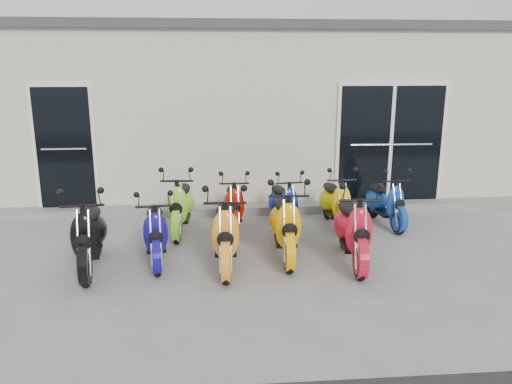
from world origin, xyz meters
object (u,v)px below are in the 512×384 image
scooter_back_green (180,198)px  scooter_back_blue (283,198)px  scooter_front_blue (155,224)px  scooter_front_orange_b (285,215)px  scooter_front_black (88,226)px  scooter_front_red (353,220)px  scooter_back_red (234,198)px  scooter_front_orange_a (225,223)px  scooter_back_yellow (335,196)px  scooter_back_extra (386,195)px

scooter_back_green → scooter_back_blue: size_ratio=1.11×
scooter_front_blue → scooter_back_blue: (1.91, 1.28, -0.03)m
scooter_front_orange_b → scooter_front_black: bearing=-172.9°
scooter_front_orange_b → scooter_front_red: size_ratio=1.00×
scooter_back_red → scooter_front_orange_a: bearing=-96.3°
scooter_front_red → scooter_back_red: 2.17m
scooter_back_yellow → scooter_back_blue: bearing=176.3°
scooter_front_black → scooter_back_extra: bearing=11.7°
scooter_front_orange_a → scooter_back_blue: 1.82m
scooter_front_blue → scooter_back_blue: bearing=26.8°
scooter_front_orange_b → scooter_back_red: scooter_front_orange_b is taller
scooter_back_green → scooter_back_extra: bearing=4.9°
scooter_front_black → scooter_back_blue: (2.74, 1.48, -0.08)m
scooter_front_orange_a → scooter_back_red: 1.53m
scooter_front_blue → scooter_back_red: scooter_front_blue is taller
scooter_front_blue → scooter_front_black: bearing=-173.8°
scooter_back_blue → scooter_back_yellow: bearing=-10.1°
scooter_front_black → scooter_front_orange_b: bearing=-2.1°
scooter_front_black → scooter_back_red: (1.93, 1.47, -0.07)m
scooter_front_black → scooter_back_blue: 3.11m
scooter_back_red → scooter_back_blue: size_ratio=1.01×
scooter_back_extra → scooter_front_blue: bearing=-168.3°
scooter_front_red → scooter_back_green: scooter_front_red is taller
scooter_front_blue → scooter_front_red: bearing=-12.8°
scooter_front_orange_b → scooter_back_yellow: bearing=53.4°
scooter_front_orange_a → scooter_back_green: scooter_front_orange_a is taller
scooter_back_red → scooter_back_blue: scooter_back_red is taller
scooter_back_blue → scooter_back_yellow: 0.85m
scooter_front_red → scooter_back_blue: size_ratio=1.17×
scooter_front_orange_b → scooter_back_red: 1.42m
scooter_front_black → scooter_front_blue: 0.85m
scooter_back_red → scooter_front_black: bearing=-142.7°
scooter_front_blue → scooter_back_red: size_ratio=1.03×
scooter_back_green → scooter_back_red: 0.85m
scooter_back_green → scooter_front_orange_a: bearing=-61.6°
scooter_back_green → scooter_back_extra: scooter_back_green is taller
scooter_front_orange_a → scooter_back_yellow: bearing=40.7°
scooter_back_green → scooter_back_yellow: size_ratio=1.06×
scooter_front_red → scooter_back_green: 2.79m
scooter_front_blue → scooter_front_orange_a: bearing=-21.7°
scooter_back_green → scooter_back_extra: size_ratio=1.11×
scooter_front_orange_a → scooter_back_green: size_ratio=1.06×
scooter_front_black → scooter_front_blue: bearing=6.5°
scooter_front_black → scooter_back_blue: scooter_front_black is taller
scooter_front_black → scooter_back_blue: size_ratio=1.16×
scooter_back_blue → scooter_back_extra: size_ratio=1.00×
scooter_front_black → scooter_back_red: bearing=30.5°
scooter_front_black → scooter_back_green: bearing=45.4°
scooter_front_black → scooter_back_red: size_ratio=1.14×
scooter_front_orange_b → scooter_back_extra: size_ratio=1.17×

